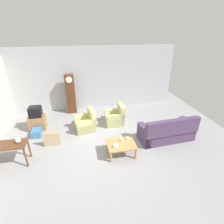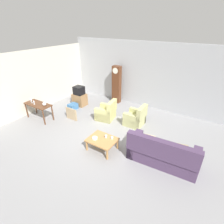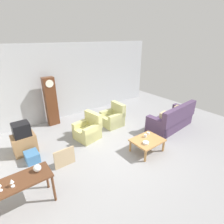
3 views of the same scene
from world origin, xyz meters
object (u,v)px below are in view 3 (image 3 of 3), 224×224
(storage_box_blue, at_px, (32,157))
(cup_blue_rimmed, at_px, (145,136))
(couch_floral, at_px, (171,120))
(console_table_dark, at_px, (19,185))
(tv_stand_cabinet, at_px, (25,144))
(glass_dome_cloche, at_px, (37,168))
(grandfather_clock, at_px, (51,102))
(bowl_white_stacked, at_px, (146,143))
(coffee_table_wood, at_px, (147,141))
(armchair_olive_far, at_px, (113,118))
(wine_glass_short, at_px, (12,182))
(cup_white_porcelain, at_px, (148,133))
(armchair_olive_near, at_px, (88,130))
(framed_picture_leaning, at_px, (65,158))
(tv_crt, at_px, (21,130))

(storage_box_blue, xyz_separation_m, cup_blue_rimmed, (3.14, -1.59, 0.33))
(couch_floral, relative_size, console_table_dark, 1.66)
(tv_stand_cabinet, bearing_deg, glass_dome_cloche, -93.28)
(grandfather_clock, relative_size, glass_dome_cloche, 12.07)
(couch_floral, bearing_deg, grandfather_clock, 138.15)
(bowl_white_stacked, bearing_deg, console_table_dark, 174.21)
(coffee_table_wood, height_order, tv_stand_cabinet, tv_stand_cabinet)
(couch_floral, xyz_separation_m, tv_stand_cabinet, (-5.07, 1.86, -0.05))
(armchair_olive_far, relative_size, console_table_dark, 0.71)
(grandfather_clock, bearing_deg, console_table_dark, -119.45)
(couch_floral, bearing_deg, wine_glass_short, -176.56)
(console_table_dark, height_order, cup_white_porcelain, console_table_dark)
(glass_dome_cloche, distance_m, cup_blue_rimmed, 3.32)
(armchair_olive_near, bearing_deg, framed_picture_leaning, -145.11)
(tv_crt, bearing_deg, cup_blue_rimmed, -34.43)
(glass_dome_cloche, bearing_deg, coffee_table_wood, -4.76)
(console_table_dark, relative_size, framed_picture_leaning, 2.17)
(armchair_olive_far, height_order, cup_white_porcelain, armchair_olive_far)
(storage_box_blue, bearing_deg, console_table_dark, -110.75)
(cup_white_porcelain, distance_m, wine_glass_short, 4.04)
(couch_floral, xyz_separation_m, coffee_table_wood, (-1.95, -0.47, 0.02))
(framed_picture_leaning, distance_m, storage_box_blue, 1.06)
(armchair_olive_near, xyz_separation_m, console_table_dark, (-2.57, -1.63, 0.34))
(framed_picture_leaning, bearing_deg, tv_crt, 118.09)
(framed_picture_leaning, bearing_deg, couch_floral, -6.30)
(coffee_table_wood, xyz_separation_m, framed_picture_leaning, (-2.38, 0.95, -0.09))
(cup_white_porcelain, xyz_separation_m, cup_blue_rimmed, (-0.21, -0.06, 0.01))
(wine_glass_short, bearing_deg, storage_box_blue, 67.32)
(couch_floral, distance_m, wine_glass_short, 5.73)
(armchair_olive_far, xyz_separation_m, tv_stand_cabinet, (-3.38, 0.22, 0.00))
(armchair_olive_far, xyz_separation_m, coffee_table_wood, (-0.26, -2.10, 0.06))
(tv_crt, bearing_deg, cup_white_porcelain, -32.07)
(armchair_olive_far, xyz_separation_m, cup_blue_rimmed, (-0.20, -1.96, 0.17))
(tv_stand_cabinet, relative_size, cup_blue_rimmed, 6.95)
(bowl_white_stacked, height_order, wine_glass_short, wine_glass_short)
(cup_white_porcelain, bearing_deg, grandfather_clock, 119.04)
(coffee_table_wood, bearing_deg, storage_box_blue, 150.48)
(tv_crt, xyz_separation_m, storage_box_blue, (0.05, -0.59, -0.68))
(tv_crt, distance_m, bowl_white_stacked, 3.82)
(storage_box_blue, bearing_deg, armchair_olive_near, 3.26)
(coffee_table_wood, bearing_deg, framed_picture_leaning, 158.32)
(tv_crt, bearing_deg, bowl_white_stacked, -40.17)
(grandfather_clock, bearing_deg, tv_stand_cabinet, -136.13)
(storage_box_blue, distance_m, cup_blue_rimmed, 3.53)
(couch_floral, relative_size, storage_box_blue, 4.83)
(tv_stand_cabinet, relative_size, tv_crt, 1.42)
(armchair_olive_far, xyz_separation_m, cup_white_porcelain, (0.01, -1.90, 0.16))
(couch_floral, height_order, armchair_olive_near, couch_floral)
(armchair_olive_far, height_order, console_table_dark, armchair_olive_far)
(armchair_olive_near, height_order, coffee_table_wood, armchair_olive_near)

